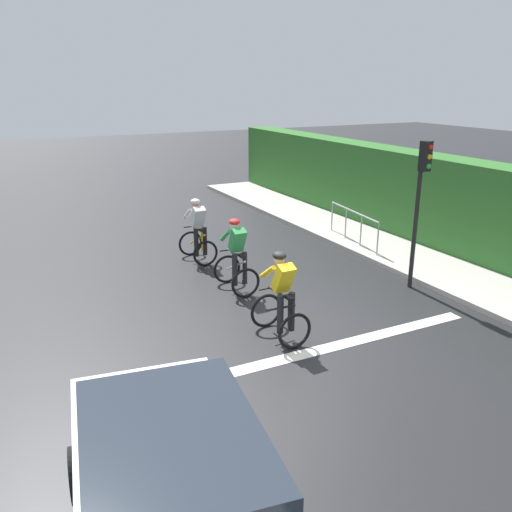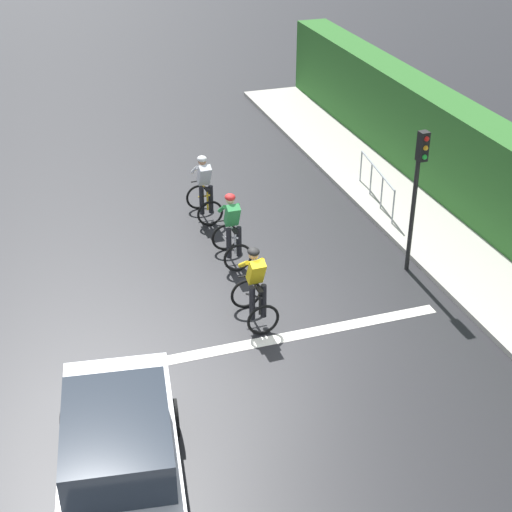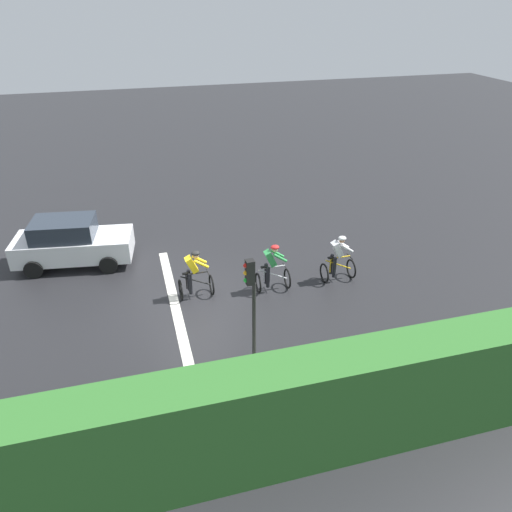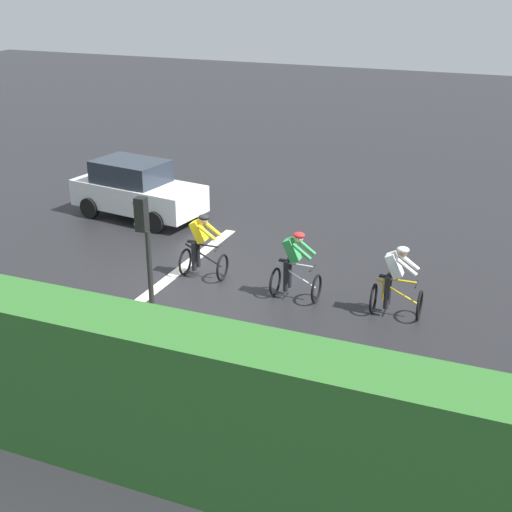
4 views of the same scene
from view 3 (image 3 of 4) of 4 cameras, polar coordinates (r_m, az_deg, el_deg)
name	(u,v)px [view 3 (image 3 of 4)]	position (r m, az deg, el deg)	size (l,w,h in m)	color
ground_plane	(195,299)	(16.18, -7.07, -5.02)	(80.00, 80.00, 0.00)	black
sidewalk_kerb	(314,406)	(12.45, 6.71, -16.88)	(2.80, 24.47, 0.12)	#ADA89E
stone_wall_low	(329,428)	(11.74, 8.46, -19.15)	(0.44, 24.47, 0.52)	gray
hedge_wall	(338,404)	(10.83, 9.50, -16.62)	(1.10, 24.47, 2.56)	#2D6628
road_marking_stop_line	(174,302)	(16.13, -9.45, -5.33)	(7.00, 0.30, 0.01)	silver
cyclist_lead	(338,259)	(16.95, 9.47, -0.39)	(0.71, 1.10, 1.66)	black
cyclist_second	(272,269)	(16.16, 1.86, -1.51)	(0.69, 1.08, 1.66)	black
cyclist_mid	(194,275)	(15.93, -7.17, -2.24)	(0.71, 1.10, 1.66)	black
car_white	(72,242)	(18.90, -20.61, 1.50)	(2.31, 4.30, 1.76)	silver
traffic_light_near_crossing	(252,300)	(12.02, -0.50, -5.14)	(0.21, 0.31, 3.34)	black
pedestrian_railing_kerbside	(383,344)	(13.41, 14.53, -9.90)	(0.40, 2.66, 1.03)	#999EA3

